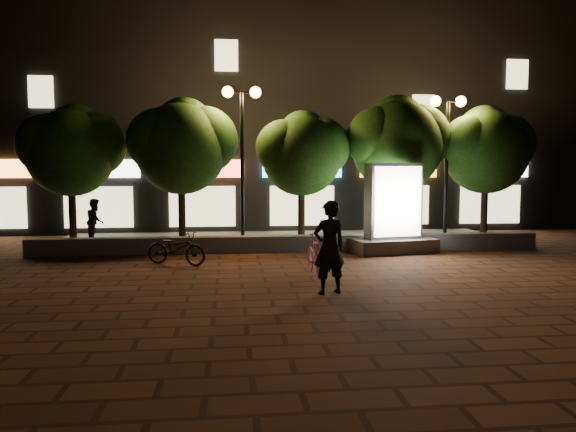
{
  "coord_description": "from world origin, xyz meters",
  "views": [
    {
      "loc": [
        -1.92,
        -12.69,
        2.59
      ],
      "look_at": [
        -0.38,
        1.5,
        1.34
      ],
      "focal_mm": 33.66,
      "sensor_mm": 36.0,
      "label": 1
    }
  ],
  "objects": [
    {
      "name": "sidewalk",
      "position": [
        0.0,
        6.5,
        0.04
      ],
      "size": [
        16.0,
        5.0,
        0.08
      ],
      "primitive_type": "cube",
      "color": "slate",
      "rests_on": "ground"
    },
    {
      "name": "tree_left",
      "position": [
        -3.45,
        5.46,
        3.44
      ],
      "size": [
        3.6,
        3.0,
        4.89
      ],
      "color": "black",
      "rests_on": "sidewalk"
    },
    {
      "name": "building_block",
      "position": [
        -0.01,
        12.99,
        5.0
      ],
      "size": [
        28.0,
        8.12,
        11.3
      ],
      "color": "black",
      "rests_on": "ground"
    },
    {
      "name": "scooter_parked",
      "position": [
        -3.36,
        1.95,
        0.46
      ],
      "size": [
        1.83,
        1.26,
        0.91
      ],
      "primitive_type": "imported",
      "rotation": [
        0.0,
        0.0,
        1.15
      ],
      "color": "black",
      "rests_on": "ground"
    },
    {
      "name": "tree_far_left",
      "position": [
        -6.95,
        5.46,
        3.29
      ],
      "size": [
        3.36,
        2.8,
        4.63
      ],
      "color": "black",
      "rests_on": "sidewalk"
    },
    {
      "name": "street_lamp_left",
      "position": [
        -1.5,
        5.2,
        4.03
      ],
      "size": [
        1.26,
        0.36,
        5.18
      ],
      "color": "black",
      "rests_on": "sidewalk"
    },
    {
      "name": "tree_right",
      "position": [
        3.86,
        5.46,
        3.57
      ],
      "size": [
        3.72,
        3.1,
        5.07
      ],
      "color": "black",
      "rests_on": "sidewalk"
    },
    {
      "name": "pedestrian",
      "position": [
        -6.46,
        6.11,
        0.84
      ],
      "size": [
        0.63,
        0.78,
        1.51
      ],
      "primitive_type": "imported",
      "rotation": [
        0.0,
        0.0,
        1.65
      ],
      "color": "black",
      "rests_on": "sidewalk"
    },
    {
      "name": "scooter_pink",
      "position": [
        0.11,
        0.07,
        0.51
      ],
      "size": [
        0.54,
        1.71,
        1.02
      ],
      "primitive_type": "imported",
      "rotation": [
        0.0,
        0.0,
        0.03
      ],
      "color": "pink",
      "rests_on": "ground"
    },
    {
      "name": "rider",
      "position": [
        0.12,
        -1.82,
        0.97
      ],
      "size": [
        0.81,
        0.65,
        1.95
      ],
      "primitive_type": "imported",
      "rotation": [
        0.0,
        0.0,
        3.43
      ],
      "color": "black",
      "rests_on": "ground"
    },
    {
      "name": "street_lamp_right",
      "position": [
        5.5,
        5.2,
        3.89
      ],
      "size": [
        1.26,
        0.36,
        4.98
      ],
      "color": "black",
      "rests_on": "sidewalk"
    },
    {
      "name": "ad_kiosk",
      "position": [
        3.11,
        3.5,
        1.12
      ],
      "size": [
        2.74,
        1.7,
        2.77
      ],
      "color": "slate",
      "rests_on": "ground"
    },
    {
      "name": "tree_mid",
      "position": [
        0.55,
        5.46,
        3.22
      ],
      "size": [
        3.24,
        2.7,
        4.5
      ],
      "color": "black",
      "rests_on": "sidewalk"
    },
    {
      "name": "tree_far_right",
      "position": [
        7.05,
        5.46,
        3.37
      ],
      "size": [
        3.48,
        2.9,
        4.76
      ],
      "color": "black",
      "rests_on": "sidewalk"
    },
    {
      "name": "ground",
      "position": [
        0.0,
        0.0,
        0.0
      ],
      "size": [
        80.0,
        80.0,
        0.0
      ],
      "primitive_type": "plane",
      "color": "#532E1A",
      "rests_on": "ground"
    },
    {
      "name": "retaining_wall",
      "position": [
        0.0,
        4.0,
        0.25
      ],
      "size": [
        16.0,
        0.45,
        0.5
      ],
      "primitive_type": "cube",
      "color": "slate",
      "rests_on": "ground"
    }
  ]
}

